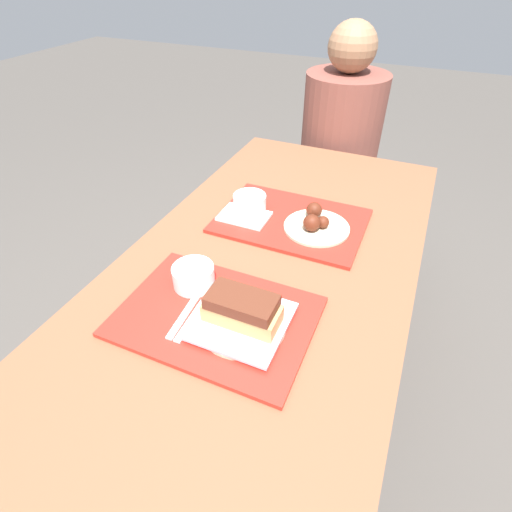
{
  "coord_description": "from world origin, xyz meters",
  "views": [
    {
      "loc": [
        0.31,
        -0.75,
        1.45
      ],
      "look_at": [
        -0.02,
        -0.0,
        0.81
      ],
      "focal_mm": 28.0,
      "sensor_mm": 36.0,
      "label": 1
    }
  ],
  "objects_px": {
    "wings_plate_far": "(316,223)",
    "person_seated_across": "(342,128)",
    "tray_far": "(291,221)",
    "bowl_coleslaw_near": "(193,275)",
    "bowl_coleslaw_far": "(250,202)",
    "brisket_sandwich_plate": "(242,314)",
    "tray_near": "(216,316)"
  },
  "relations": [
    {
      "from": "tray_near",
      "to": "bowl_coleslaw_near",
      "type": "height_order",
      "value": "bowl_coleslaw_near"
    },
    {
      "from": "bowl_coleslaw_far",
      "to": "tray_near",
      "type": "bearing_deg",
      "value": -75.53
    },
    {
      "from": "bowl_coleslaw_near",
      "to": "person_seated_across",
      "type": "relative_size",
      "value": 0.14
    },
    {
      "from": "tray_near",
      "to": "person_seated_across",
      "type": "bearing_deg",
      "value": 90.83
    },
    {
      "from": "wings_plate_far",
      "to": "tray_far",
      "type": "bearing_deg",
      "value": 170.1
    },
    {
      "from": "tray_near",
      "to": "tray_far",
      "type": "relative_size",
      "value": 1.0
    },
    {
      "from": "tray_far",
      "to": "person_seated_across",
      "type": "xyz_separation_m",
      "value": [
        -0.04,
        0.8,
        0.01
      ]
    },
    {
      "from": "brisket_sandwich_plate",
      "to": "wings_plate_far",
      "type": "xyz_separation_m",
      "value": [
        0.04,
        0.43,
        -0.02
      ]
    },
    {
      "from": "tray_near",
      "to": "tray_far",
      "type": "distance_m",
      "value": 0.44
    },
    {
      "from": "wings_plate_far",
      "to": "person_seated_across",
      "type": "relative_size",
      "value": 0.26
    },
    {
      "from": "brisket_sandwich_plate",
      "to": "tray_near",
      "type": "bearing_deg",
      "value": 177.43
    },
    {
      "from": "bowl_coleslaw_near",
      "to": "wings_plate_far",
      "type": "distance_m",
      "value": 0.41
    },
    {
      "from": "tray_far",
      "to": "wings_plate_far",
      "type": "bearing_deg",
      "value": -9.9
    },
    {
      "from": "brisket_sandwich_plate",
      "to": "wings_plate_far",
      "type": "distance_m",
      "value": 0.43
    },
    {
      "from": "tray_near",
      "to": "person_seated_across",
      "type": "distance_m",
      "value": 1.24
    },
    {
      "from": "brisket_sandwich_plate",
      "to": "bowl_coleslaw_far",
      "type": "bearing_deg",
      "value": 112.33
    },
    {
      "from": "tray_far",
      "to": "person_seated_across",
      "type": "distance_m",
      "value": 0.8
    },
    {
      "from": "bowl_coleslaw_near",
      "to": "wings_plate_far",
      "type": "relative_size",
      "value": 0.53
    },
    {
      "from": "tray_near",
      "to": "brisket_sandwich_plate",
      "type": "bearing_deg",
      "value": -2.57
    },
    {
      "from": "tray_near",
      "to": "bowl_coleslaw_far",
      "type": "bearing_deg",
      "value": 104.47
    },
    {
      "from": "brisket_sandwich_plate",
      "to": "person_seated_across",
      "type": "xyz_separation_m",
      "value": [
        -0.09,
        1.25,
        -0.03
      ]
    },
    {
      "from": "tray_far",
      "to": "bowl_coleslaw_near",
      "type": "relative_size",
      "value": 4.29
    },
    {
      "from": "bowl_coleslaw_near",
      "to": "bowl_coleslaw_far",
      "type": "height_order",
      "value": "same"
    },
    {
      "from": "person_seated_across",
      "to": "tray_far",
      "type": "bearing_deg",
      "value": -86.99
    },
    {
      "from": "bowl_coleslaw_near",
      "to": "person_seated_across",
      "type": "bearing_deg",
      "value": 86.15
    },
    {
      "from": "tray_near",
      "to": "bowl_coleslaw_far",
      "type": "relative_size",
      "value": 4.29
    },
    {
      "from": "brisket_sandwich_plate",
      "to": "bowl_coleslaw_far",
      "type": "height_order",
      "value": "brisket_sandwich_plate"
    },
    {
      "from": "bowl_coleslaw_near",
      "to": "brisket_sandwich_plate",
      "type": "height_order",
      "value": "brisket_sandwich_plate"
    },
    {
      "from": "tray_near",
      "to": "wings_plate_far",
      "type": "bearing_deg",
      "value": 76.34
    },
    {
      "from": "brisket_sandwich_plate",
      "to": "bowl_coleslaw_far",
      "type": "distance_m",
      "value": 0.48
    },
    {
      "from": "tray_far",
      "to": "wings_plate_far",
      "type": "relative_size",
      "value": 2.27
    },
    {
      "from": "brisket_sandwich_plate",
      "to": "bowl_coleslaw_far",
      "type": "xyz_separation_m",
      "value": [
        -0.18,
        0.44,
        -0.0
      ]
    }
  ]
}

